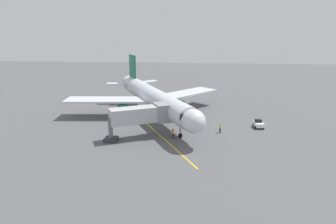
{
  "coord_description": "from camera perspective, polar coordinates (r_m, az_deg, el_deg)",
  "views": [
    {
      "loc": [
        -9.22,
        59.21,
        17.08
      ],
      "look_at": [
        -3.84,
        6.56,
        3.0
      ],
      "focal_mm": 32.69,
      "sensor_mm": 36.0,
      "label": 1
    }
  ],
  "objects": [
    {
      "name": "apron_lead_in_line",
      "position": [
        57.12,
        -3.58,
        -2.52
      ],
      "size": [
        18.68,
        35.59,
        0.01
      ],
      "primitive_type": "cube",
      "rotation": [
        0.0,
        0.0,
        0.48
      ],
      "color": "yellow",
      "rests_on": "ground"
    },
    {
      "name": "ground_crew_marshaller",
      "position": [
        53.57,
        9.71,
        -2.92
      ],
      "size": [
        0.39,
        0.47,
        1.71
      ],
      "color": "#23232D",
      "rests_on": "ground"
    },
    {
      "name": "tug_near_nose",
      "position": [
        57.89,
        16.52,
        -2.17
      ],
      "size": [
        1.83,
        2.48,
        1.5
      ],
      "color": "white",
      "rests_on": "ground"
    },
    {
      "name": "ground_plane",
      "position": [
        62.31,
        -2.9,
        -1.03
      ],
      "size": [
        220.0,
        220.0,
        0.0
      ],
      "primitive_type": "plane",
      "color": "#565659"
    },
    {
      "name": "ground_crew_wing_walker",
      "position": [
        49.92,
        0.92,
        -4.03
      ],
      "size": [
        0.47,
        0.45,
        1.71
      ],
      "color": "#23232D",
      "rests_on": "ground"
    },
    {
      "name": "jet_bridge",
      "position": [
        50.11,
        -4.44,
        -0.56
      ],
      "size": [
        10.96,
        7.37,
        5.4
      ],
      "color": "#B7B7BC",
      "rests_on": "ground"
    },
    {
      "name": "airplane",
      "position": [
        62.09,
        -2.82,
        2.72
      ],
      "size": [
        31.37,
        37.28,
        11.5
      ],
      "color": "silver",
      "rests_on": "ground"
    }
  ]
}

